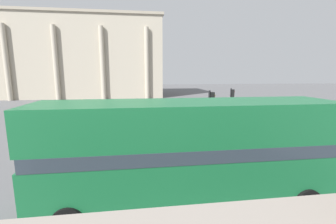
# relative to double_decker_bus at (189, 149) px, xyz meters

# --- Properties ---
(double_decker_bus) EXTENTS (10.81, 2.66, 4.03)m
(double_decker_bus) POSITION_rel_double_decker_bus_xyz_m (0.00, 0.00, 0.00)
(double_decker_bus) COLOR black
(double_decker_bus) RESTS_ON ground_plane
(plaza_building_left) EXTENTS (32.34, 16.86, 16.67)m
(plaza_building_left) POSITION_rel_double_decker_bus_xyz_m (-12.61, 45.61, 6.08)
(plaza_building_left) COLOR #B2A893
(plaza_building_left) RESTS_ON ground_plane
(traffic_light_near) EXTENTS (0.42, 0.24, 4.05)m
(traffic_light_near) POSITION_rel_double_decker_bus_xyz_m (2.34, 4.70, 0.38)
(traffic_light_near) COLOR black
(traffic_light_near) RESTS_ON ground_plane
(traffic_light_mid) EXTENTS (0.42, 0.24, 3.73)m
(traffic_light_mid) POSITION_rel_double_decker_bus_xyz_m (6.38, 11.06, 0.18)
(traffic_light_mid) COLOR black
(traffic_light_mid) RESTS_ON ground_plane
(pedestrian_white) EXTENTS (0.32, 0.32, 1.75)m
(pedestrian_white) POSITION_rel_double_decker_bus_xyz_m (-5.32, 10.08, -1.25)
(pedestrian_white) COLOR #282B33
(pedestrian_white) RESTS_ON ground_plane
(pedestrian_yellow) EXTENTS (0.32, 0.32, 1.77)m
(pedestrian_yellow) POSITION_rel_double_decker_bus_xyz_m (-8.11, 6.37, -1.23)
(pedestrian_yellow) COLOR #282B33
(pedestrian_yellow) RESTS_ON ground_plane
(pedestrian_red) EXTENTS (0.32, 0.32, 1.59)m
(pedestrian_red) POSITION_rel_double_decker_bus_xyz_m (-6.61, 13.60, -1.35)
(pedestrian_red) COLOR #282B33
(pedestrian_red) RESTS_ON ground_plane
(pedestrian_black) EXTENTS (0.32, 0.32, 1.63)m
(pedestrian_black) POSITION_rel_double_decker_bus_xyz_m (-9.28, 23.66, -1.33)
(pedestrian_black) COLOR #282B33
(pedestrian_black) RESTS_ON ground_plane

